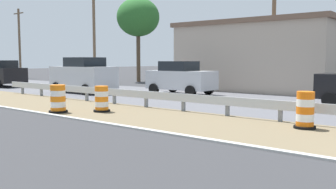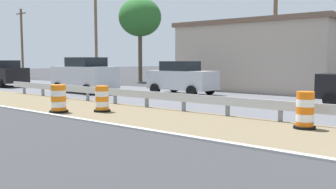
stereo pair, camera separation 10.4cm
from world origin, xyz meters
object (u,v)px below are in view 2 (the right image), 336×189
(traffic_barrel_nearest, at_px, (305,112))
(utility_pole_near, at_px, (275,30))
(traffic_barrel_close, at_px, (102,100))
(utility_pole_far, at_px, (22,42))
(car_lead_far_lane, at_px, (2,73))
(car_distant_c, at_px, (182,78))
(utility_pole_mid, at_px, (96,34))
(car_lead_near_lane, at_px, (85,75))
(traffic_barrel_mid, at_px, (59,100))

(traffic_barrel_nearest, relative_size, utility_pole_near, 0.15)
(traffic_barrel_close, bearing_deg, utility_pole_far, 66.05)
(car_lead_far_lane, distance_m, car_distant_c, 15.20)
(traffic_barrel_close, height_order, utility_pole_mid, utility_pole_mid)
(car_lead_far_lane, height_order, utility_pole_far, utility_pole_far)
(car_distant_c, relative_size, utility_pole_near, 0.55)
(utility_pole_mid, bearing_deg, car_lead_far_lane, 156.86)
(utility_pole_far, bearing_deg, utility_pole_near, -90.88)
(car_lead_near_lane, bearing_deg, traffic_barrel_mid, 134.80)
(traffic_barrel_mid, xyz_separation_m, car_distant_c, (9.09, 0.88, 0.49))
(car_lead_far_lane, xyz_separation_m, car_distant_c, (3.46, -14.80, -0.02))
(traffic_barrel_nearest, bearing_deg, traffic_barrel_mid, 106.89)
(traffic_barrel_close, relative_size, traffic_barrel_mid, 0.94)
(car_lead_near_lane, xyz_separation_m, utility_pole_near, (6.80, -9.33, 2.74))
(traffic_barrel_nearest, xyz_separation_m, traffic_barrel_close, (-1.42, 7.48, -0.04))
(traffic_barrel_mid, distance_m, car_distant_c, 9.15)
(utility_pole_near, height_order, utility_pole_mid, utility_pole_mid)
(traffic_barrel_nearest, height_order, utility_pole_far, utility_pole_far)
(utility_pole_near, height_order, utility_pole_far, utility_pole_far)
(traffic_barrel_mid, relative_size, car_lead_far_lane, 0.23)
(utility_pole_near, distance_m, utility_pole_mid, 15.87)
(traffic_barrel_close, relative_size, utility_pole_mid, 0.13)
(utility_pole_mid, bearing_deg, utility_pole_far, 86.36)
(car_lead_far_lane, relative_size, utility_pole_near, 0.64)
(car_lead_near_lane, xyz_separation_m, car_distant_c, (2.94, -5.32, -0.11))
(car_distant_c, bearing_deg, car_lead_near_lane, -151.91)
(traffic_barrel_mid, relative_size, utility_pole_mid, 0.13)
(car_distant_c, bearing_deg, utility_pole_mid, 162.91)
(traffic_barrel_close, distance_m, utility_pole_far, 30.24)
(traffic_barrel_nearest, xyz_separation_m, traffic_barrel_mid, (-2.62, 8.64, -0.02))
(car_lead_near_lane, relative_size, car_distant_c, 1.08)
(traffic_barrel_mid, height_order, utility_pole_near, utility_pole_near)
(traffic_barrel_nearest, bearing_deg, car_lead_near_lane, 76.62)
(car_lead_near_lane, bearing_deg, utility_pole_far, -20.26)
(traffic_barrel_nearest, relative_size, traffic_barrel_mid, 1.03)
(utility_pole_near, xyz_separation_m, utility_pole_mid, (-0.41, 15.86, 0.36))
(car_distant_c, distance_m, utility_pole_far, 25.96)
(traffic_barrel_close, xyz_separation_m, utility_pole_near, (11.74, -1.98, 3.38))
(traffic_barrel_nearest, relative_size, traffic_barrel_close, 1.09)
(traffic_barrel_mid, relative_size, utility_pole_far, 0.14)
(car_distant_c, height_order, utility_pole_far, utility_pole_far)
(utility_pole_mid, bearing_deg, traffic_barrel_mid, -134.57)
(car_lead_far_lane, distance_m, utility_pole_mid, 8.16)
(utility_pole_near, bearing_deg, utility_pole_mid, 91.48)
(utility_pole_near, bearing_deg, traffic_barrel_mid, 166.38)
(traffic_barrel_close, bearing_deg, traffic_barrel_mid, 136.23)
(traffic_barrel_nearest, relative_size, utility_pole_mid, 0.14)
(car_lead_far_lane, height_order, car_distant_c, car_lead_far_lane)
(car_lead_far_lane, bearing_deg, utility_pole_near, -160.77)
(traffic_barrel_nearest, xyz_separation_m, utility_pole_near, (10.33, 5.50, 3.33))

